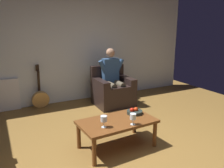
% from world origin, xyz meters
% --- Properties ---
extents(ground_plane, '(7.07, 7.07, 0.00)m').
position_xyz_m(ground_plane, '(0.00, 0.00, 0.00)').
color(ground_plane, brown).
extents(wall_back, '(6.08, 0.06, 2.64)m').
position_xyz_m(wall_back, '(0.00, -2.97, 1.32)').
color(wall_back, silver).
rests_on(wall_back, ground).
extents(armchair, '(0.81, 0.76, 0.87)m').
position_xyz_m(armchair, '(-0.62, -2.23, 0.32)').
color(armchair, black).
rests_on(armchair, ground).
extents(person_seated, '(0.62, 0.58, 1.27)m').
position_xyz_m(person_seated, '(-0.62, -2.23, 0.67)').
color(person_seated, '#2F4E73').
rests_on(person_seated, ground).
extents(coffee_table, '(1.13, 0.67, 0.43)m').
position_xyz_m(coffee_table, '(0.20, -0.50, 0.37)').
color(coffee_table, brown).
rests_on(coffee_table, ground).
extents(guitar, '(0.37, 0.20, 0.95)m').
position_xyz_m(guitar, '(0.88, -2.77, 0.22)').
color(guitar, '#B88847').
rests_on(guitar, ground).
extents(radiator, '(0.51, 0.06, 0.68)m').
position_xyz_m(radiator, '(1.53, -2.90, 0.34)').
color(radiator, white).
rests_on(radiator, ground).
extents(wine_glass_near, '(0.09, 0.09, 0.16)m').
position_xyz_m(wine_glass_near, '(0.08, -0.28, 0.54)').
color(wine_glass_near, silver).
rests_on(wine_glass_near, coffee_table).
extents(wine_glass_far, '(0.09, 0.09, 0.16)m').
position_xyz_m(wine_glass_far, '(0.47, -0.38, 0.54)').
color(wine_glass_far, silver).
rests_on(wine_glass_far, coffee_table).
extents(fruit_bowl, '(0.24, 0.24, 0.11)m').
position_xyz_m(fruit_bowl, '(-0.16, -0.61, 0.46)').
color(fruit_bowl, '#232C27').
rests_on(fruit_bowl, coffee_table).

